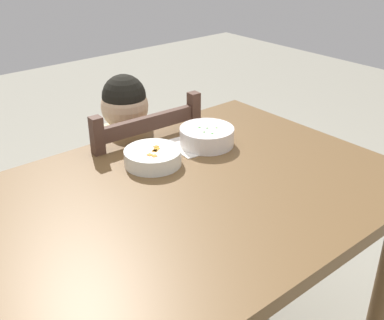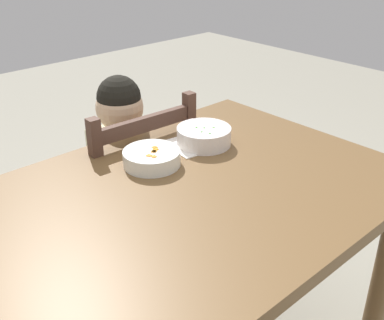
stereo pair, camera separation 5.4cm
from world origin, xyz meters
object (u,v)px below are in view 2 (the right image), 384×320
object	(u,v)px
dining_chair	(129,204)
spoon	(168,156)
child_figure	(128,162)
bowl_of_peas	(204,135)
bowl_of_carrots	(152,157)
dining_table	(189,225)

from	to	relation	value
dining_chair	spoon	xyz separation A→B (m)	(-0.04, -0.29, 0.33)
child_figure	dining_chair	bearing A→B (deg)	109.65
bowl_of_peas	bowl_of_carrots	world-z (taller)	bowl_of_peas
child_figure	dining_table	bearing A→B (deg)	-104.95
bowl_of_peas	bowl_of_carrots	distance (m)	0.22
child_figure	bowl_of_peas	bearing A→B (deg)	-69.60
dining_table	bowl_of_peas	xyz separation A→B (m)	(0.24, 0.19, 0.15)
dining_table	child_figure	xyz separation A→B (m)	(0.13, 0.48, -0.02)
dining_chair	bowl_of_carrots	bearing A→B (deg)	-109.55
dining_table	child_figure	size ratio (longest dim) A/B	1.30
child_figure	spoon	world-z (taller)	child_figure
bowl_of_peas	bowl_of_carrots	size ratio (longest dim) A/B	1.03
bowl_of_peas	spoon	distance (m)	0.15
child_figure	bowl_of_peas	distance (m)	0.36
bowl_of_carrots	dining_chair	bearing A→B (deg)	70.45
bowl_of_carrots	spoon	bearing A→B (deg)	6.41
dining_table	child_figure	world-z (taller)	child_figure
child_figure	spoon	distance (m)	0.32
child_figure	bowl_of_carrots	xyz separation A→B (m)	(-0.11, -0.29, 0.16)
dining_chair	bowl_of_peas	size ratio (longest dim) A/B	4.97
dining_table	spoon	distance (m)	0.24
dining_table	dining_chair	size ratio (longest dim) A/B	1.38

